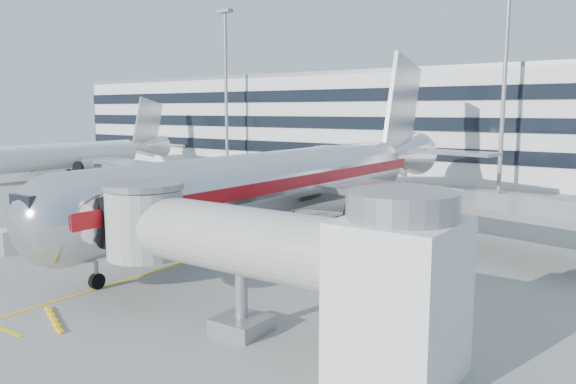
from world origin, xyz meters
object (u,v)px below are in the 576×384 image
Objects in this scene: baggage_tug at (30,226)px; cargo_container_right at (64,229)px; cargo_container_left at (101,219)px; ramp_worker at (80,249)px; belt_loader at (128,231)px; cargo_container_front at (14,241)px; main_jet at (299,178)px.

baggage_tug reaches higher than cargo_container_right.
cargo_container_left is at bearing 105.59° from cargo_container_right.
cargo_container_left is at bearing 92.20° from ramp_worker.
baggage_tug is 1.85× the size of cargo_container_left.
belt_loader is 3.21× the size of ramp_worker.
baggage_tug is 9.68m from ramp_worker.
ramp_worker is at bearing -67.75° from belt_loader.
cargo_container_front is 5.83m from ramp_worker.
baggage_tug is 1.90× the size of ramp_worker.
cargo_container_front is at bearing -122.31° from main_jet.
cargo_container_front is (-3.30, -7.13, 0.14)m from belt_loader.
main_jet is 24.24× the size of cargo_container_right.
belt_loader is at bearing -126.59° from main_jet.
belt_loader is (-8.18, -11.02, -3.54)m from main_jet.
belt_loader is 3.12× the size of cargo_container_left.
ramp_worker is at bearing -25.26° from cargo_container_right.
ramp_worker is at bearing -11.90° from baggage_tug.
cargo_container_front reaches higher than cargo_container_left.
cargo_container_right is (1.15, -4.13, 0.05)m from cargo_container_left.
ramp_worker is (6.47, -3.05, -0.03)m from cargo_container_right.
cargo_container_right reaches higher than ramp_worker.
cargo_container_left is 0.80× the size of cargo_container_right.
main_jet reaches higher than belt_loader.
cargo_container_right reaches higher than cargo_container_front.
main_jet is at bearing 26.49° from ramp_worker.
cargo_container_right is at bearing 100.29° from cargo_container_front.
main_jet is 31.17× the size of ramp_worker.
baggage_tug is 1.48× the size of cargo_container_right.
cargo_container_front is (-11.48, -18.15, -3.40)m from main_jet.
main_jet is 16.39× the size of baggage_tug.
cargo_container_front is (0.79, -4.37, -0.01)m from cargo_container_right.
ramp_worker reaches higher than cargo_container_left.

